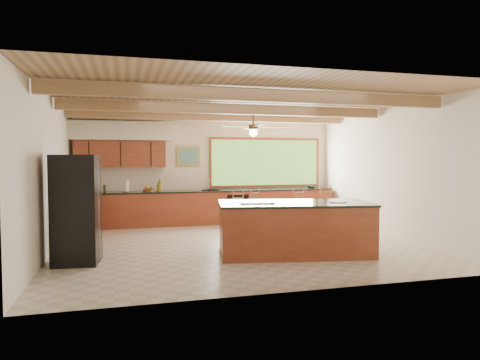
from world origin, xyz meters
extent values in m
plane|color=beige|center=(0.00, 0.00, 0.00)|extent=(7.20, 7.20, 0.00)
cube|color=beige|center=(0.00, 3.25, 1.50)|extent=(7.20, 0.04, 3.00)
cube|color=beige|center=(0.00, -3.25, 1.50)|extent=(7.20, 0.04, 3.00)
cube|color=beige|center=(-3.60, 0.00, 1.50)|extent=(0.04, 6.50, 3.00)
cube|color=beige|center=(3.60, 0.00, 1.50)|extent=(0.04, 6.50, 3.00)
cube|color=#A38351|center=(0.00, 0.00, 3.00)|extent=(7.20, 6.50, 0.04)
cube|color=#9B734D|center=(0.00, -1.60, 2.86)|extent=(7.10, 0.15, 0.22)
cube|color=#9B734D|center=(0.00, 0.50, 2.86)|extent=(7.10, 0.15, 0.22)
cube|color=#9B734D|center=(0.00, 2.30, 2.86)|extent=(7.10, 0.15, 0.22)
cube|color=brown|center=(-2.35, 3.06, 1.90)|extent=(2.30, 0.35, 0.70)
cube|color=silver|center=(-2.35, 2.99, 2.50)|extent=(2.60, 0.50, 0.48)
cylinder|color=#FFEABF|center=(-3.05, 2.99, 2.27)|extent=(0.10, 0.10, 0.01)
cylinder|color=#FFEABF|center=(-1.65, 2.99, 2.27)|extent=(0.10, 0.10, 0.01)
cube|color=#7EBC43|center=(1.70, 3.22, 1.67)|extent=(3.20, 0.04, 1.30)
cube|color=gold|center=(-0.55, 3.22, 1.85)|extent=(0.64, 0.03, 0.54)
cube|color=#478067|center=(-0.55, 3.20, 1.85)|extent=(0.54, 0.01, 0.44)
cube|color=brown|center=(0.00, 2.91, 0.44)|extent=(7.00, 0.65, 0.88)
cube|color=black|center=(0.00, 2.91, 0.90)|extent=(7.04, 0.69, 0.04)
cube|color=brown|center=(-3.26, 1.35, 0.44)|extent=(0.65, 2.35, 0.88)
cube|color=black|center=(-3.26, 1.35, 0.90)|extent=(0.69, 2.39, 0.04)
cube|color=black|center=(0.70, 2.58, 0.42)|extent=(0.60, 0.02, 0.78)
cube|color=silver|center=(0.00, 2.91, 0.91)|extent=(0.50, 0.38, 0.03)
cylinder|color=silver|center=(0.00, 3.11, 1.07)|extent=(0.03, 0.03, 0.30)
cylinder|color=silver|center=(0.00, 3.01, 1.20)|extent=(0.03, 0.20, 0.03)
cylinder|color=white|center=(-2.22, 2.83, 1.07)|extent=(0.12, 0.12, 0.30)
cylinder|color=#1C3C18|center=(-2.77, 3.07, 1.01)|extent=(0.05, 0.05, 0.19)
cylinder|color=#1C3C18|center=(-2.75, 2.92, 1.01)|extent=(0.05, 0.05, 0.18)
cube|color=black|center=(2.97, 2.85, 0.96)|extent=(0.22, 0.20, 0.08)
cube|color=brown|center=(0.81, -1.14, 0.47)|extent=(2.94, 1.73, 0.93)
cube|color=black|center=(0.81, -1.14, 0.95)|extent=(2.98, 1.78, 0.04)
cube|color=black|center=(0.10, -1.01, 0.99)|extent=(0.69, 0.59, 0.02)
cylinder|color=white|center=(1.60, -1.33, 0.98)|extent=(0.34, 0.34, 0.02)
cube|color=black|center=(-3.05, -0.84, 0.93)|extent=(0.79, 0.77, 1.86)
cube|color=silver|center=(-2.69, -0.84, 0.93)|extent=(0.03, 0.05, 1.71)
cube|color=brown|center=(0.65, 2.45, 0.57)|extent=(0.39, 0.39, 0.04)
cylinder|color=brown|center=(0.52, 2.32, 0.27)|extent=(0.03, 0.03, 0.55)
cylinder|color=brown|center=(0.79, 2.32, 0.27)|extent=(0.03, 0.03, 0.55)
cylinder|color=brown|center=(0.52, 2.58, 0.27)|extent=(0.03, 0.03, 0.55)
cylinder|color=brown|center=(0.79, 2.58, 0.27)|extent=(0.03, 0.03, 0.55)
cube|color=brown|center=(1.06, 2.45, 0.57)|extent=(0.40, 0.40, 0.04)
cylinder|color=brown|center=(0.92, 2.32, 0.28)|extent=(0.03, 0.03, 0.55)
cylinder|color=brown|center=(1.19, 2.32, 0.28)|extent=(0.03, 0.03, 0.55)
cylinder|color=brown|center=(0.92, 2.58, 0.28)|extent=(0.03, 0.03, 0.55)
cylinder|color=brown|center=(1.19, 2.58, 0.28)|extent=(0.03, 0.03, 0.55)
cube|color=brown|center=(2.21, 2.04, 0.58)|extent=(0.42, 0.42, 0.04)
cylinder|color=brown|center=(2.07, 1.91, 0.28)|extent=(0.03, 0.03, 0.57)
cylinder|color=brown|center=(2.35, 1.91, 0.28)|extent=(0.03, 0.03, 0.57)
cylinder|color=brown|center=(2.07, 2.18, 0.28)|extent=(0.03, 0.03, 0.57)
cylinder|color=brown|center=(2.35, 2.18, 0.28)|extent=(0.03, 0.03, 0.57)
cube|color=brown|center=(3.22, 2.45, 0.63)|extent=(0.50, 0.50, 0.04)
cylinder|color=brown|center=(3.08, 2.30, 0.31)|extent=(0.04, 0.04, 0.61)
cylinder|color=brown|center=(3.37, 2.30, 0.31)|extent=(0.04, 0.04, 0.61)
cylinder|color=brown|center=(3.08, 2.60, 0.31)|extent=(0.04, 0.04, 0.61)
cylinder|color=brown|center=(3.37, 2.60, 0.31)|extent=(0.04, 0.04, 0.61)
camera|label=1|loc=(-2.24, -8.55, 1.81)|focal=32.00mm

